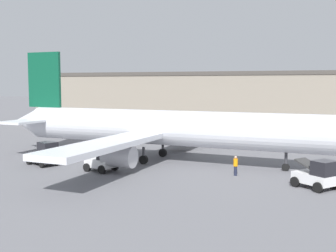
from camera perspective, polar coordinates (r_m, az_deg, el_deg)
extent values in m
plane|color=slate|center=(44.43, 0.00, -4.82)|extent=(400.00, 400.00, 0.00)
cube|color=gray|center=(83.27, 7.69, 3.39)|extent=(77.77, 13.00, 9.75)
cube|color=#47423D|center=(83.23, 7.74, 6.98)|extent=(77.77, 13.26, 0.70)
cylinder|color=silver|center=(43.92, 0.00, -0.24)|extent=(33.71, 6.81, 3.64)
cone|color=silver|center=(54.22, -18.47, 0.59)|extent=(4.31, 3.82, 3.46)
cube|color=silver|center=(53.43, 2.49, 0.12)|extent=(5.21, 15.81, 0.50)
cube|color=silver|center=(36.36, -8.53, -2.54)|extent=(5.21, 15.81, 0.50)
cylinder|color=#B7B7BC|center=(51.43, 1.54, -1.64)|extent=(3.10, 2.23, 1.96)
cylinder|color=#B7B7BC|center=(38.54, -6.65, -4.13)|extent=(3.10, 2.23, 1.96)
cube|color=#0C4C33|center=(52.24, -16.41, 6.02)|extent=(4.54, 0.79, 6.47)
cube|color=silver|center=(55.51, -13.62, 1.21)|extent=(3.67, 4.66, 0.24)
cube|color=silver|center=(49.41, -19.24, 0.53)|extent=(3.67, 4.66, 0.24)
cylinder|color=#38383D|center=(41.01, 15.68, -4.67)|extent=(0.28, 0.28, 1.75)
cylinder|color=black|center=(41.11, 15.66, -5.39)|extent=(0.73, 0.41, 0.70)
cylinder|color=#38383D|center=(42.88, -3.33, -4.02)|extent=(0.28, 0.28, 1.75)
cylinder|color=black|center=(42.95, -3.33, -4.58)|extent=(0.93, 0.43, 0.90)
cylinder|color=#38383D|center=(47.08, -0.71, -3.15)|extent=(0.28, 0.28, 1.75)
cylinder|color=black|center=(47.15, -0.71, -3.66)|extent=(0.93, 0.43, 0.90)
cylinder|color=#1E2338|center=(38.05, 9.12, -6.02)|extent=(0.28, 0.28, 0.85)
cylinder|color=orange|center=(37.91, 9.14, -4.89)|extent=(0.39, 0.39, 0.67)
sphere|color=tan|center=(37.83, 9.15, -4.21)|extent=(0.25, 0.25, 0.25)
cube|color=silver|center=(39.91, -9.07, -4.93)|extent=(3.00, 2.41, 0.80)
cube|color=black|center=(39.26, -8.30, -3.65)|extent=(1.53, 1.86, 1.14)
cylinder|color=black|center=(38.73, -8.95, -5.86)|extent=(0.83, 0.47, 0.78)
cylinder|color=black|center=(40.05, -7.22, -5.45)|extent=(0.83, 0.47, 0.78)
cylinder|color=black|center=(39.97, -10.91, -5.53)|extent=(0.83, 0.47, 0.78)
cylinder|color=black|center=(41.25, -9.17, -5.16)|extent=(0.83, 0.47, 0.78)
cube|color=silver|center=(34.92, 19.23, -6.69)|extent=(3.58, 3.42, 0.78)
cube|color=black|center=(34.21, 20.42, -5.36)|extent=(2.12, 2.16, 1.12)
cube|color=#333333|center=(35.08, 18.57, -4.96)|extent=(2.32, 2.24, 0.75)
cylinder|color=black|center=(33.64, 19.66, -7.85)|extent=(0.80, 0.74, 0.81)
cylinder|color=black|center=(35.08, 21.56, -7.37)|extent=(0.80, 0.74, 0.81)
cylinder|color=black|center=(34.99, 16.85, -7.25)|extent=(0.80, 0.74, 0.81)
cylinder|color=black|center=(36.38, 18.79, -6.82)|extent=(0.80, 0.74, 0.81)
cube|color=#2D2D33|center=(44.22, -16.60, -4.07)|extent=(3.87, 2.97, 0.85)
cube|color=black|center=(43.23, -15.97, -2.89)|extent=(2.02, 2.01, 1.21)
cylinder|color=black|center=(42.83, -16.71, -4.95)|extent=(0.79, 0.56, 0.74)
cylinder|color=black|center=(43.70, -14.81, -4.70)|extent=(0.79, 0.56, 0.74)
cylinder|color=black|center=(44.92, -18.32, -4.52)|extent=(0.79, 0.56, 0.74)
cylinder|color=black|center=(45.75, -16.47, -4.28)|extent=(0.79, 0.56, 0.74)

